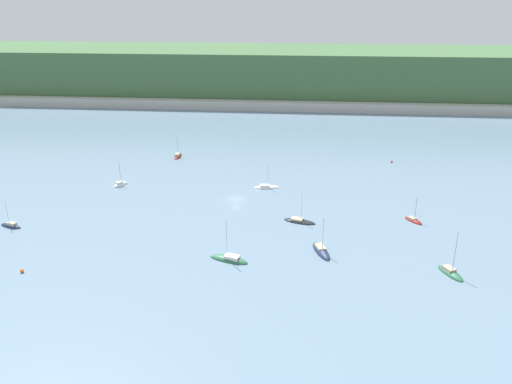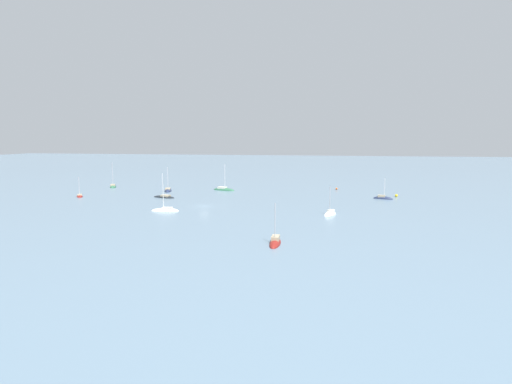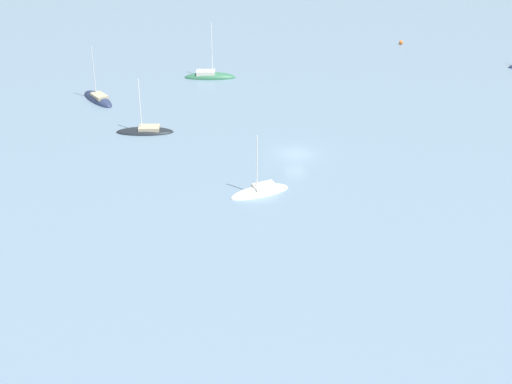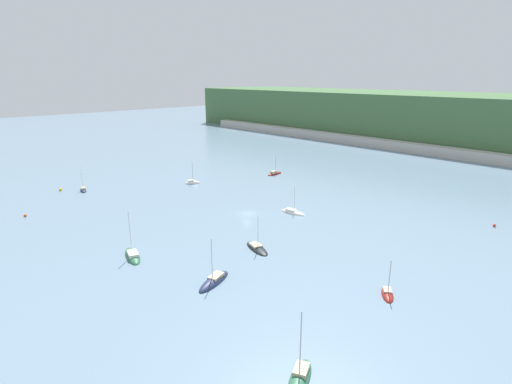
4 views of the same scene
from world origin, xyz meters
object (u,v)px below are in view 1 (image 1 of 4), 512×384
object	(u,v)px
sailboat_5	(413,221)
sailboat_6	(11,226)
sailboat_0	(321,252)
sailboat_3	(450,273)
sailboat_1	(178,156)
sailboat_7	(120,185)
sailboat_8	(299,222)
mooring_buoy_2	(392,162)
sailboat_4	(229,260)
sailboat_2	(266,188)
mooring_buoy_1	(22,271)

from	to	relation	value
sailboat_5	sailboat_6	distance (m)	91.87
sailboat_0	sailboat_3	size ratio (longest dim) A/B	0.92
sailboat_1	sailboat_7	world-z (taller)	sailboat_1
sailboat_0	sailboat_8	distance (m)	14.89
sailboat_5	sailboat_1	bearing A→B (deg)	-158.97
sailboat_1	mooring_buoy_2	bearing A→B (deg)	-90.21
sailboat_4	sailboat_5	xyz separation A→B (m)	(39.82, 22.19, -0.02)
sailboat_0	sailboat_5	bearing A→B (deg)	109.11
sailboat_0	sailboat_2	bearing A→B (deg)	-177.68
sailboat_4	mooring_buoy_1	world-z (taller)	sailboat_4
sailboat_1	sailboat_6	world-z (taller)	sailboat_1
sailboat_0	mooring_buoy_1	bearing A→B (deg)	-95.70
sailboat_5	sailboat_7	size ratio (longest dim) A/B	0.86
sailboat_4	sailboat_5	bearing A→B (deg)	-133.82
sailboat_1	sailboat_8	distance (m)	61.27
sailboat_7	sailboat_5	bearing A→B (deg)	-72.35
sailboat_2	mooring_buoy_1	distance (m)	64.63
mooring_buoy_1	mooring_buoy_2	bearing A→B (deg)	42.94
sailboat_1	sailboat_4	xyz separation A→B (m)	(26.31, -65.84, -0.03)
sailboat_5	sailboat_3	bearing A→B (deg)	-30.15
sailboat_4	sailboat_8	world-z (taller)	sailboat_4
sailboat_3	sailboat_2	bearing A→B (deg)	-163.94
sailboat_2	sailboat_7	world-z (taller)	sailboat_2
sailboat_4	sailboat_7	size ratio (longest dim) A/B	1.26
sailboat_0	sailboat_1	bearing A→B (deg)	-162.84
mooring_buoy_2	sailboat_8	bearing A→B (deg)	-121.03
sailboat_3	sailboat_6	size ratio (longest dim) A/B	1.39
sailboat_5	mooring_buoy_2	bearing A→B (deg)	141.95
sailboat_4	mooring_buoy_2	world-z (taller)	sailboat_4
mooring_buoy_2	sailboat_0	bearing A→B (deg)	-111.13
sailboat_4	sailboat_8	size ratio (longest dim) A/B	1.23
sailboat_6	mooring_buoy_2	bearing A→B (deg)	-132.78
sailboat_1	sailboat_4	distance (m)	70.91
sailboat_4	sailboat_6	world-z (taller)	sailboat_4
sailboat_0	mooring_buoy_1	world-z (taller)	sailboat_0
sailboat_6	sailboat_8	world-z (taller)	sailboat_8
sailboat_3	sailboat_0	bearing A→B (deg)	-131.09
sailboat_4	mooring_buoy_2	distance (m)	78.25
sailboat_5	mooring_buoy_2	size ratio (longest dim) A/B	9.95
sailboat_3	sailboat_6	bearing A→B (deg)	-123.33
sailboat_6	sailboat_8	bearing A→B (deg)	-155.96
sailboat_2	sailboat_4	xyz separation A→B (m)	(-4.38, -40.33, 0.02)
sailboat_6	sailboat_7	bearing A→B (deg)	-102.87
sailboat_0	sailboat_5	xyz separation A→B (m)	(21.66, 17.03, 0.01)
sailboat_0	sailboat_5	size ratio (longest dim) A/B	1.33
sailboat_0	sailboat_7	size ratio (longest dim) A/B	1.15
sailboat_0	sailboat_4	xyz separation A→B (m)	(-18.16, -5.16, 0.03)
sailboat_0	sailboat_6	size ratio (longest dim) A/B	1.28
sailboat_0	sailboat_4	size ratio (longest dim) A/B	0.91
sailboat_0	sailboat_6	xyz separation A→B (m)	(-69.47, 5.42, 0.03)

